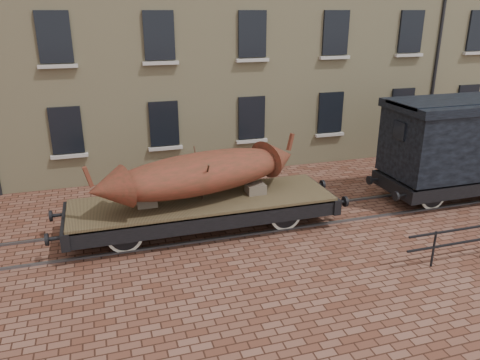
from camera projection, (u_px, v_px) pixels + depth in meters
name	position (u px, v px, depth m)	size (l,w,h in m)	color
ground	(271.00, 221.00, 14.71)	(90.00, 90.00, 0.00)	#4F2A1E
rail_track	(271.00, 220.00, 14.70)	(30.00, 1.52, 0.06)	#59595E
flatcar_wagon	(203.00, 205.00, 13.83)	(8.66, 2.35, 1.31)	brown
iron_boat	(202.00, 173.00, 13.47)	(6.54, 3.14, 1.58)	maroon
goods_van	(471.00, 136.00, 15.98)	(6.75, 2.46, 3.49)	black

